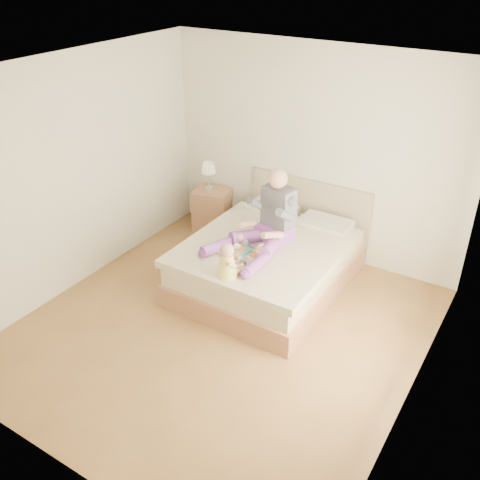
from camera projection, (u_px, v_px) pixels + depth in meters
The scene contains 7 objects.
room at pixel (226, 205), 5.03m from camera, with size 4.02×4.22×2.71m.
bed at pixel (271, 260), 6.44m from camera, with size 1.70×2.18×1.00m.
nightstand at pixel (213, 209), 7.69m from camera, with size 0.59×0.55×0.60m.
lamp at pixel (209, 169), 7.41m from camera, with size 0.19×0.19×0.40m.
adult at pixel (267, 223), 6.07m from camera, with size 0.77×1.15×0.90m.
tray at pixel (242, 253), 5.95m from camera, with size 0.61×0.55×0.15m.
baby at pixel (228, 263), 5.54m from camera, with size 0.30×0.34×0.38m.
Camera 1 is at (2.60, -3.77, 3.70)m, focal length 40.00 mm.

